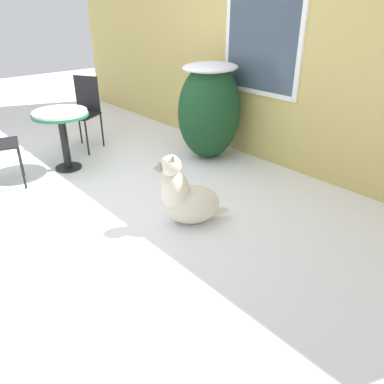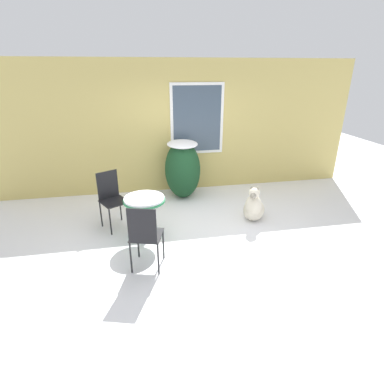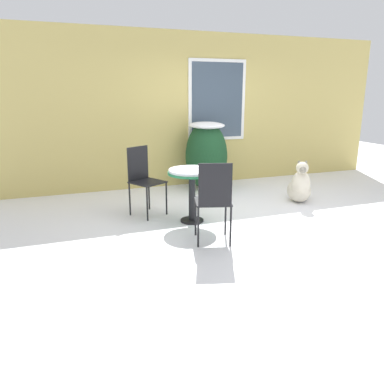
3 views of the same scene
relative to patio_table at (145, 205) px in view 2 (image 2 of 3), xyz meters
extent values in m
plane|color=white|center=(0.87, -0.06, -0.61)|extent=(16.00, 16.00, 0.00)
cube|color=tan|center=(0.87, 2.14, 0.81)|extent=(8.00, 0.06, 2.83)
cube|color=white|center=(1.27, 2.10, 1.00)|extent=(1.17, 0.04, 1.51)
cube|color=#3D4C5B|center=(1.27, 2.08, 1.00)|extent=(1.05, 0.01, 1.39)
ellipsoid|color=#194223|center=(0.87, 1.64, 0.01)|extent=(0.75, 0.87, 1.24)
ellipsoid|color=white|center=(0.87, 1.64, 0.57)|extent=(0.64, 0.74, 0.12)
cylinder|color=black|center=(0.00, 0.00, -0.59)|extent=(0.32, 0.32, 0.03)
cylinder|color=black|center=(0.00, 0.00, -0.25)|extent=(0.09, 0.09, 0.65)
cylinder|color=#237A47|center=(0.00, 0.00, 0.09)|extent=(0.66, 0.66, 0.03)
cylinder|color=white|center=(0.00, 0.00, 0.12)|extent=(0.64, 0.64, 0.04)
cube|color=black|center=(-0.51, 0.49, -0.11)|extent=(0.56, 0.56, 0.02)
cube|color=black|center=(-0.60, 0.66, 0.14)|extent=(0.34, 0.20, 0.49)
cylinder|color=black|center=(-0.58, 0.23, -0.36)|extent=(0.02, 0.02, 0.49)
cylinder|color=black|center=(-0.25, 0.41, -0.36)|extent=(0.02, 0.02, 0.49)
cylinder|color=black|center=(-0.76, 0.56, -0.36)|extent=(0.02, 0.02, 0.49)
cylinder|color=black|center=(-0.43, 0.75, -0.36)|extent=(0.02, 0.02, 0.49)
cube|color=black|center=(-0.01, -0.75, -0.11)|extent=(0.51, 0.51, 0.02)
cube|color=black|center=(-0.06, -0.94, 0.14)|extent=(0.37, 0.12, 0.49)
cylinder|color=black|center=(0.23, -0.62, -0.36)|extent=(0.02, 0.02, 0.49)
cylinder|color=black|center=(-0.14, -0.51, -0.36)|extent=(0.02, 0.02, 0.49)
cylinder|color=black|center=(0.12, -0.98, -0.36)|extent=(0.02, 0.02, 0.49)
cylinder|color=black|center=(-0.24, -0.88, -0.36)|extent=(0.02, 0.02, 0.49)
ellipsoid|color=beige|center=(2.01, 0.34, -0.42)|extent=(0.59, 0.65, 0.37)
ellipsoid|color=beige|center=(1.93, 0.21, -0.27)|extent=(0.39, 0.37, 0.40)
sphere|color=beige|center=(1.91, 0.18, -0.01)|extent=(0.19, 0.19, 0.19)
cone|color=gray|center=(1.85, 0.06, -0.02)|extent=(0.13, 0.11, 0.11)
ellipsoid|color=gray|center=(1.87, 0.21, 0.07)|extent=(0.05, 0.04, 0.09)
ellipsoid|color=gray|center=(1.97, 0.16, 0.07)|extent=(0.05, 0.04, 0.09)
ellipsoid|color=beige|center=(2.13, 0.56, -0.52)|extent=(0.19, 0.25, 0.07)
camera|label=1|loc=(4.36, -1.70, 1.30)|focal=35.00mm
camera|label=2|loc=(-0.05, -4.39, 2.02)|focal=28.00mm
camera|label=3|loc=(-1.69, -4.68, 1.15)|focal=35.00mm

